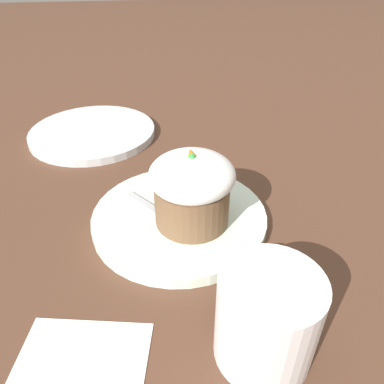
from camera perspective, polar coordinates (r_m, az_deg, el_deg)
ground_plane at (r=0.51m, az=-1.91°, el=-4.64°), size 4.00×4.00×0.00m
dessert_plate at (r=0.51m, az=-1.93°, el=-3.96°), size 0.23×0.23×0.02m
carrot_cake at (r=0.46m, az=-0.00°, el=0.58°), size 0.11×0.11×0.10m
spoon at (r=0.49m, az=-4.00°, el=-3.73°), size 0.10×0.09×0.01m
coffee_cup at (r=0.35m, az=11.20°, el=-18.07°), size 0.13×0.09×0.09m
side_plate at (r=0.75m, az=-14.88°, el=8.74°), size 0.24×0.24×0.01m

